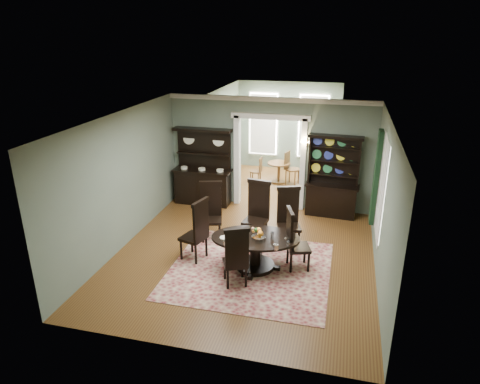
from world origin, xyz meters
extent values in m
cube|color=brown|center=(0.00, 0.00, -0.01)|extent=(5.50, 6.00, 0.01)
cube|color=silver|center=(0.00, 0.00, 3.00)|extent=(5.50, 6.00, 0.01)
cube|color=slate|center=(-2.75, 0.00, 1.50)|extent=(0.01, 6.00, 3.00)
cube|color=slate|center=(2.75, 0.00, 1.50)|extent=(0.01, 6.00, 3.00)
cube|color=slate|center=(0.00, -3.00, 1.50)|extent=(5.50, 0.01, 3.00)
cube|color=slate|center=(-1.83, 3.00, 1.50)|extent=(1.85, 0.01, 3.00)
cube|color=slate|center=(1.83, 3.00, 1.50)|extent=(1.85, 0.01, 3.00)
cube|color=slate|center=(0.00, 3.00, 2.75)|extent=(1.80, 0.01, 0.50)
cube|color=silver|center=(0.00, 2.95, 2.94)|extent=(5.50, 0.10, 0.12)
cube|color=brown|center=(0.00, 4.75, -0.01)|extent=(3.50, 3.50, 0.01)
cube|color=silver|center=(0.00, 4.75, 3.00)|extent=(3.50, 3.50, 0.01)
cube|color=slate|center=(-1.75, 4.75, 1.50)|extent=(0.01, 3.50, 3.00)
cube|color=slate|center=(1.75, 4.75, 1.50)|extent=(0.01, 3.50, 3.00)
cube|color=slate|center=(0.00, 6.50, 1.50)|extent=(3.50, 0.01, 3.00)
cube|color=silver|center=(-0.85, 6.45, 1.55)|extent=(1.05, 0.06, 2.20)
cube|color=silver|center=(0.85, 6.45, 1.55)|extent=(1.05, 0.06, 2.20)
cube|color=silver|center=(-0.90, 3.00, 1.25)|extent=(0.14, 0.25, 2.50)
cube|color=silver|center=(0.90, 3.00, 1.25)|extent=(0.14, 0.25, 2.50)
cube|color=silver|center=(0.00, 3.00, 2.50)|extent=(2.08, 0.25, 0.14)
cube|color=white|center=(2.74, 0.60, 1.60)|extent=(0.02, 1.10, 2.00)
cube|color=silver|center=(2.73, 0.60, 1.60)|extent=(0.01, 1.22, 2.12)
cube|color=black|center=(2.65, 1.28, 1.60)|extent=(0.10, 0.35, 2.10)
cube|color=#AC782D|center=(0.95, 2.92, 1.85)|extent=(0.08, 0.05, 0.18)
sphere|color=#FFD88C|center=(0.85, 2.77, 1.93)|extent=(0.07, 0.07, 0.07)
sphere|color=#FFD88C|center=(1.05, 2.77, 1.93)|extent=(0.07, 0.07, 0.07)
cube|color=maroon|center=(0.26, -0.49, 0.01)|extent=(3.22, 3.03, 0.01)
ellipsoid|color=black|center=(0.34, -0.38, 0.68)|extent=(1.95, 1.42, 0.05)
cylinder|color=black|center=(0.34, -0.38, 0.65)|extent=(1.91, 1.91, 0.03)
cylinder|color=black|center=(0.34, -0.38, 0.36)|extent=(0.23, 0.23, 0.62)
cylinder|color=black|center=(0.34, -0.38, 0.05)|extent=(0.79, 0.79, 0.09)
cylinder|color=white|center=(0.42, -0.44, 0.73)|extent=(0.29, 0.29, 0.05)
cube|color=black|center=(-0.92, 0.62, 0.48)|extent=(0.59, 0.58, 0.06)
cube|color=black|center=(-0.98, 0.83, 0.91)|extent=(0.48, 0.19, 0.82)
cube|color=black|center=(-0.98, 0.83, 1.33)|extent=(0.53, 0.22, 0.08)
cylinder|color=black|center=(-1.05, 0.39, 0.24)|extent=(0.05, 0.05, 0.48)
cylinder|color=black|center=(-0.68, 0.49, 0.24)|extent=(0.05, 0.05, 0.48)
cylinder|color=black|center=(-1.15, 0.75, 0.24)|extent=(0.05, 0.05, 0.48)
cylinder|color=black|center=(-0.79, 0.86, 0.24)|extent=(0.05, 0.05, 0.48)
cube|color=black|center=(0.10, 0.75, 0.51)|extent=(0.58, 0.56, 0.07)
cube|color=black|center=(0.13, 0.97, 0.96)|extent=(0.51, 0.13, 0.87)
cube|color=black|center=(0.13, 0.97, 1.40)|extent=(0.56, 0.16, 0.09)
cylinder|color=black|center=(-0.13, 0.58, 0.26)|extent=(0.06, 0.06, 0.51)
cylinder|color=black|center=(0.26, 0.52, 0.26)|extent=(0.06, 0.06, 0.51)
cylinder|color=black|center=(-0.07, 0.97, 0.26)|extent=(0.06, 0.06, 0.51)
cylinder|color=black|center=(0.33, 0.91, 0.26)|extent=(0.06, 0.06, 0.51)
cube|color=black|center=(0.88, 0.68, 0.49)|extent=(0.61, 0.60, 0.06)
cube|color=black|center=(0.81, 0.88, 0.91)|extent=(0.48, 0.20, 0.83)
cube|color=black|center=(0.81, 0.88, 1.34)|extent=(0.53, 0.24, 0.09)
cylinder|color=black|center=(0.76, 0.44, 0.24)|extent=(0.05, 0.05, 0.49)
cylinder|color=black|center=(1.12, 0.56, 0.24)|extent=(0.05, 0.05, 0.49)
cylinder|color=black|center=(0.64, 0.80, 0.24)|extent=(0.05, 0.05, 0.49)
cylinder|color=black|center=(1.00, 0.92, 0.24)|extent=(0.05, 0.05, 0.49)
cube|color=black|center=(-1.01, -0.32, 0.49)|extent=(0.59, 0.60, 0.06)
cube|color=black|center=(-0.81, -0.38, 0.91)|extent=(0.19, 0.48, 0.83)
cube|color=black|center=(-0.81, -0.38, 1.34)|extent=(0.22, 0.53, 0.09)
cylinder|color=black|center=(-1.14, -0.08, 0.24)|extent=(0.05, 0.05, 0.49)
cylinder|color=black|center=(-1.25, -0.44, 0.24)|extent=(0.05, 0.05, 0.49)
cylinder|color=black|center=(-0.78, -0.19, 0.24)|extent=(0.05, 0.05, 0.49)
cylinder|color=black|center=(-0.89, -0.55, 0.24)|extent=(0.05, 0.05, 0.49)
cube|color=black|center=(1.20, -0.17, 0.46)|extent=(0.57, 0.58, 0.06)
cube|color=black|center=(1.01, -0.24, 0.86)|extent=(0.20, 0.45, 0.78)
cube|color=black|center=(1.01, -0.24, 1.26)|extent=(0.23, 0.50, 0.08)
cylinder|color=black|center=(1.42, -0.29, 0.23)|extent=(0.05, 0.05, 0.46)
cylinder|color=black|center=(1.31, 0.06, 0.23)|extent=(0.05, 0.05, 0.46)
cylinder|color=black|center=(1.08, -0.40, 0.23)|extent=(0.05, 0.05, 0.46)
cylinder|color=black|center=(0.97, -0.06, 0.23)|extent=(0.05, 0.05, 0.46)
cube|color=black|center=(0.09, -1.05, 0.45)|extent=(0.58, 0.58, 0.06)
cube|color=black|center=(0.17, -1.22, 0.84)|extent=(0.43, 0.23, 0.76)
cube|color=black|center=(0.17, -1.22, 1.22)|extent=(0.47, 0.26, 0.08)
cylinder|color=black|center=(0.18, -0.81, 0.22)|extent=(0.05, 0.05, 0.45)
cylinder|color=black|center=(-0.14, -0.96, 0.22)|extent=(0.05, 0.05, 0.45)
cylinder|color=black|center=(0.32, -1.13, 0.22)|extent=(0.05, 0.05, 0.45)
cylinder|color=black|center=(0.00, -1.28, 0.22)|extent=(0.05, 0.05, 0.45)
cube|color=black|center=(-1.82, 2.72, 0.47)|extent=(1.52, 0.53, 0.95)
cube|color=black|center=(-1.82, 2.72, 0.97)|extent=(1.61, 0.58, 0.05)
cube|color=black|center=(-1.82, 2.92, 1.53)|extent=(1.51, 0.08, 1.12)
cube|color=black|center=(-1.82, 2.83, 1.42)|extent=(1.47, 0.27, 0.04)
cube|color=black|center=(-1.82, 2.81, 2.08)|extent=(1.61, 0.34, 0.08)
cube|color=black|center=(1.71, 2.73, 0.41)|extent=(1.30, 0.54, 0.82)
cube|color=black|center=(1.71, 2.73, 0.83)|extent=(1.40, 0.59, 0.04)
cube|color=black|center=(1.71, 2.91, 1.46)|extent=(1.28, 0.14, 1.24)
cube|color=black|center=(1.09, 2.82, 1.46)|extent=(0.06, 0.24, 1.28)
cube|color=black|center=(2.33, 2.82, 1.46)|extent=(0.06, 0.24, 1.28)
cube|color=black|center=(1.71, 2.80, 2.10)|extent=(1.38, 0.38, 0.07)
cube|color=black|center=(1.71, 2.82, 1.09)|extent=(1.29, 0.32, 0.03)
cube|color=black|center=(1.71, 2.82, 1.46)|extent=(1.29, 0.32, 0.03)
cube|color=black|center=(1.71, 2.82, 1.82)|extent=(1.29, 0.32, 0.03)
cylinder|color=brown|center=(-0.03, 4.90, 0.65)|extent=(0.72, 0.72, 0.04)
cylinder|color=brown|center=(-0.03, 4.90, 0.34)|extent=(0.09, 0.09, 0.63)
cylinder|color=brown|center=(-0.03, 4.90, 0.03)|extent=(0.40, 0.40, 0.05)
cylinder|color=brown|center=(-0.73, 4.63, 0.42)|extent=(0.37, 0.37, 0.04)
cube|color=brown|center=(-0.56, 4.63, 0.65)|extent=(0.04, 0.33, 0.46)
cylinder|color=brown|center=(-0.85, 4.77, 0.21)|extent=(0.03, 0.03, 0.42)
cylinder|color=brown|center=(-0.87, 4.51, 0.21)|extent=(0.03, 0.03, 0.42)
cylinder|color=brown|center=(-0.59, 4.76, 0.21)|extent=(0.03, 0.03, 0.42)
cylinder|color=brown|center=(-0.61, 4.50, 0.21)|extent=(0.03, 0.03, 0.42)
cylinder|color=brown|center=(0.41, 4.88, 0.49)|extent=(0.44, 0.44, 0.04)
cube|color=brown|center=(0.22, 4.93, 0.77)|extent=(0.14, 0.39, 0.55)
cylinder|color=brown|center=(0.52, 4.69, 0.25)|extent=(0.04, 0.04, 0.49)
cylinder|color=brown|center=(0.60, 4.98, 0.25)|extent=(0.04, 0.04, 0.49)
cylinder|color=brown|center=(0.22, 4.77, 0.25)|extent=(0.04, 0.04, 0.49)
cylinder|color=brown|center=(0.30, 5.07, 0.25)|extent=(0.04, 0.04, 0.49)
camera|label=1|loc=(1.91, -7.94, 4.62)|focal=32.00mm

